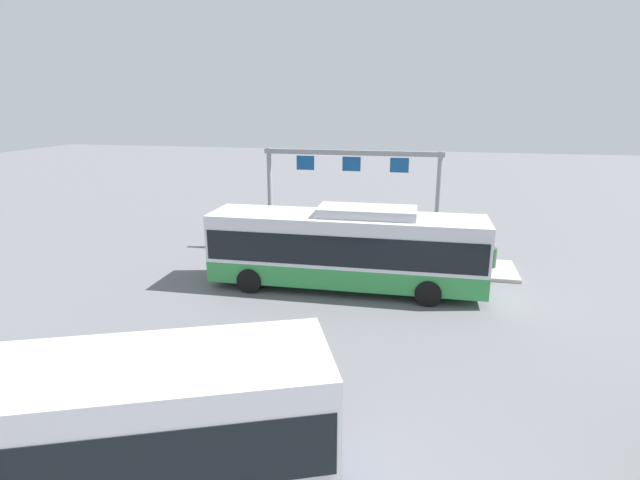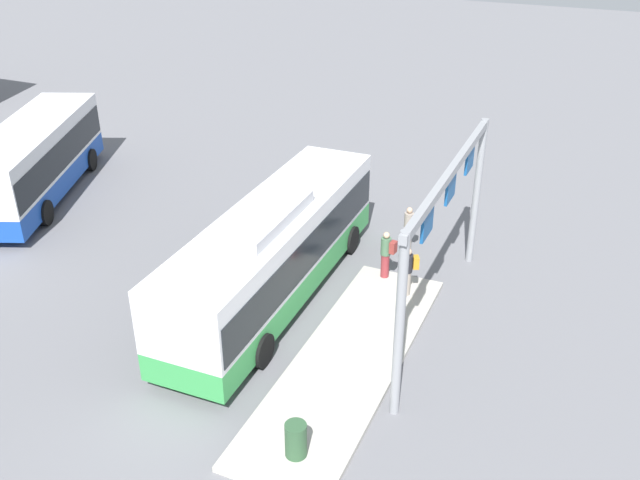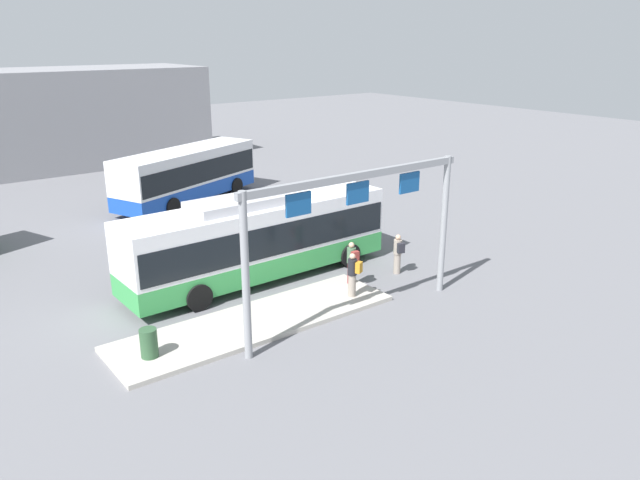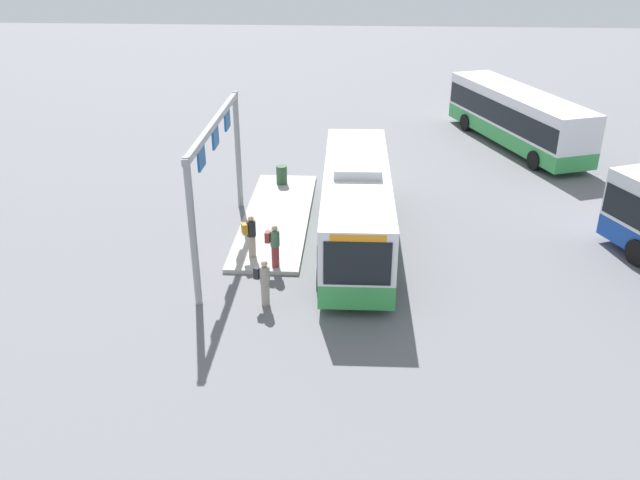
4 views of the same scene
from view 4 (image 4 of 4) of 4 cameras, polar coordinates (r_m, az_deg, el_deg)
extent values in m
plane|color=slate|center=(26.61, 3.03, -0.36)|extent=(120.00, 120.00, 0.00)
cube|color=#B2ADA3|center=(28.83, -3.74, 1.95)|extent=(10.00, 2.80, 0.16)
cube|color=green|center=(26.27, 3.07, 1.15)|extent=(11.10, 2.68, 0.85)
cube|color=white|center=(25.73, 3.14, 3.94)|extent=(11.10, 2.68, 1.90)
cube|color=black|center=(25.80, 3.13, 3.53)|extent=(10.88, 2.71, 1.20)
cube|color=black|center=(20.73, 3.22, -2.05)|extent=(0.07, 2.13, 1.50)
cube|color=#B7B7BC|center=(26.11, 3.19, 6.92)|extent=(3.90, 1.81, 0.36)
cube|color=orange|center=(20.41, 3.28, 0.15)|extent=(0.15, 1.75, 0.28)
cylinder|color=black|center=(23.12, 6.08, -3.39)|extent=(1.00, 0.32, 1.00)
cylinder|color=black|center=(23.08, 0.11, -3.28)|extent=(1.00, 0.32, 1.00)
cylinder|color=black|center=(29.48, 5.36, 3.33)|extent=(1.00, 0.32, 1.00)
cylinder|color=black|center=(29.45, 0.69, 3.42)|extent=(1.00, 0.32, 1.00)
cylinder|color=black|center=(27.52, 25.56, -0.96)|extent=(1.04, 0.66, 1.00)
cube|color=green|center=(39.87, 16.35, 8.86)|extent=(11.55, 6.30, 0.85)
cube|color=white|center=(39.52, 16.60, 10.76)|extent=(11.55, 6.30, 1.90)
cube|color=black|center=(39.56, 16.56, 10.48)|extent=(11.35, 6.26, 1.20)
cylinder|color=black|center=(37.62, 20.97, 6.74)|extent=(1.04, 0.63, 1.00)
cylinder|color=black|center=(36.24, 17.92, 6.52)|extent=(1.04, 0.63, 1.00)
cylinder|color=black|center=(43.40, 15.22, 9.95)|extent=(1.04, 0.63, 1.00)
cylinder|color=black|center=(42.20, 12.39, 9.82)|extent=(1.04, 0.63, 1.00)
cylinder|color=gray|center=(22.39, -4.70, -4.58)|extent=(0.34, 0.34, 0.85)
cylinder|color=gray|center=(22.04, -4.77, -2.96)|extent=(0.42, 0.42, 0.60)
sphere|color=tan|center=(21.84, -4.81, -2.02)|extent=(0.22, 0.22, 0.22)
cube|color=#26262D|center=(22.12, -5.39, -2.78)|extent=(0.32, 0.25, 0.40)
cylinder|color=gray|center=(25.25, -5.84, -0.50)|extent=(0.37, 0.37, 0.85)
cylinder|color=black|center=(24.94, -5.91, 0.99)|extent=(0.45, 0.45, 0.60)
sphere|color=tan|center=(24.77, -5.96, 1.85)|extent=(0.22, 0.22, 0.22)
cube|color=#BF7F1E|center=(24.86, -6.49, 0.96)|extent=(0.33, 0.28, 0.40)
cylinder|color=maroon|center=(24.42, -3.84, -1.38)|extent=(0.31, 0.31, 0.85)
cylinder|color=#476B4C|center=(24.10, -3.89, 0.15)|extent=(0.38, 0.38, 0.60)
sphere|color=tan|center=(23.92, -3.92, 1.04)|extent=(0.22, 0.22, 0.22)
cube|color=maroon|center=(24.15, -4.49, 0.26)|extent=(0.30, 0.21, 0.40)
cylinder|color=gray|center=(29.48, -7.05, 7.60)|extent=(0.24, 0.24, 5.20)
cylinder|color=gray|center=(21.75, -10.84, 0.52)|extent=(0.24, 0.24, 5.20)
cube|color=gray|center=(24.78, -9.04, 9.88)|extent=(8.91, 0.20, 0.24)
cube|color=#144C8C|center=(27.13, -7.96, 10.14)|extent=(0.90, 0.08, 0.70)
cube|color=#144C8C|center=(24.94, -8.95, 8.67)|extent=(0.90, 0.08, 0.70)
cube|color=#144C8C|center=(22.77, -10.13, 6.91)|extent=(0.90, 0.08, 0.70)
cylinder|color=#2D5133|center=(32.21, -3.30, 5.60)|extent=(0.52, 0.52, 0.90)
camera|label=1|loc=(33.14, 39.35, 12.86)|focal=27.65mm
camera|label=2|loc=(41.70, -9.97, 26.19)|focal=38.94mm
camera|label=3|loc=(40.94, -26.97, 19.86)|focal=34.33mm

